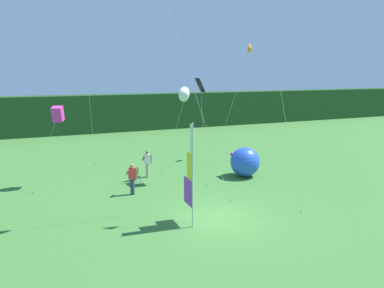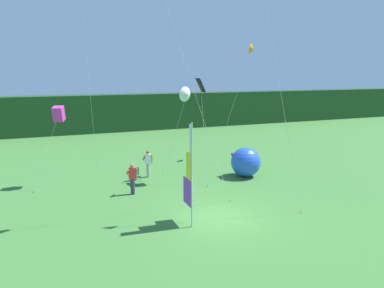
{
  "view_description": "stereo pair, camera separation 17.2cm",
  "coord_description": "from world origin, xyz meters",
  "px_view_note": "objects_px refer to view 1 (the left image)",
  "views": [
    {
      "loc": [
        -6.69,
        -13.57,
        6.37
      ],
      "look_at": [
        -0.15,
        2.76,
        2.84
      ],
      "focal_mm": 33.73,
      "sensor_mm": 36.0,
      "label": 1
    },
    {
      "loc": [
        -6.53,
        -13.63,
        6.37
      ],
      "look_at": [
        -0.15,
        2.76,
        2.84
      ],
      "focal_mm": 33.73,
      "sensor_mm": 36.0,
      "label": 2
    }
  ],
  "objects_px": {
    "folding_chair": "(135,175)",
    "kite_black_diamond_4": "(200,90)",
    "person_near_banner": "(147,163)",
    "kite_magenta_box_3": "(58,114)",
    "kite_white_delta_2": "(186,95)",
    "banner_flag": "(190,176)",
    "person_mid_field": "(132,178)",
    "kite_orange_delta_5": "(250,49)",
    "inflatable_balloon": "(245,162)"
  },
  "relations": [
    {
      "from": "folding_chair",
      "to": "kite_white_delta_2",
      "type": "bearing_deg",
      "value": 3.8
    },
    {
      "from": "person_mid_field",
      "to": "banner_flag",
      "type": "bearing_deg",
      "value": -72.88
    },
    {
      "from": "person_mid_field",
      "to": "kite_orange_delta_5",
      "type": "xyz_separation_m",
      "value": [
        10.17,
        5.49,
        7.07
      ]
    },
    {
      "from": "banner_flag",
      "to": "kite_magenta_box_3",
      "type": "bearing_deg",
      "value": 121.58
    },
    {
      "from": "banner_flag",
      "to": "kite_white_delta_2",
      "type": "distance_m",
      "value": 7.75
    },
    {
      "from": "folding_chair",
      "to": "inflatable_balloon",
      "type": "bearing_deg",
      "value": -9.78
    },
    {
      "from": "person_mid_field",
      "to": "kite_black_diamond_4",
      "type": "distance_m",
      "value": 6.33
    },
    {
      "from": "person_near_banner",
      "to": "kite_magenta_box_3",
      "type": "bearing_deg",
      "value": 176.11
    },
    {
      "from": "kite_white_delta_2",
      "to": "kite_orange_delta_5",
      "type": "xyz_separation_m",
      "value": [
        6.33,
        3.39,
        2.92
      ]
    },
    {
      "from": "banner_flag",
      "to": "inflatable_balloon",
      "type": "xyz_separation_m",
      "value": [
        5.78,
        5.4,
        -1.19
      ]
    },
    {
      "from": "banner_flag",
      "to": "kite_white_delta_2",
      "type": "bearing_deg",
      "value": 70.37
    },
    {
      "from": "inflatable_balloon",
      "to": "folding_chair",
      "type": "distance_m",
      "value": 6.75
    },
    {
      "from": "kite_white_delta_2",
      "to": "kite_magenta_box_3",
      "type": "xyz_separation_m",
      "value": [
        -7.2,
        1.03,
        -0.96
      ]
    },
    {
      "from": "kite_white_delta_2",
      "to": "kite_magenta_box_3",
      "type": "bearing_deg",
      "value": 171.84
    },
    {
      "from": "person_mid_field",
      "to": "kite_black_diamond_4",
      "type": "height_order",
      "value": "kite_black_diamond_4"
    },
    {
      "from": "kite_black_diamond_4",
      "to": "folding_chair",
      "type": "bearing_deg",
      "value": 167.84
    },
    {
      "from": "inflatable_balloon",
      "to": "banner_flag",
      "type": "bearing_deg",
      "value": -136.93
    },
    {
      "from": "inflatable_balloon",
      "to": "kite_magenta_box_3",
      "type": "distance_m",
      "value": 11.28
    },
    {
      "from": "person_near_banner",
      "to": "kite_white_delta_2",
      "type": "height_order",
      "value": "kite_white_delta_2"
    },
    {
      "from": "kite_magenta_box_3",
      "to": "kite_white_delta_2",
      "type": "bearing_deg",
      "value": -8.16
    },
    {
      "from": "person_near_banner",
      "to": "folding_chair",
      "type": "height_order",
      "value": "person_near_banner"
    },
    {
      "from": "folding_chair",
      "to": "kite_magenta_box_3",
      "type": "height_order",
      "value": "kite_magenta_box_3"
    },
    {
      "from": "inflatable_balloon",
      "to": "kite_white_delta_2",
      "type": "distance_m",
      "value": 5.49
    },
    {
      "from": "kite_white_delta_2",
      "to": "kite_black_diamond_4",
      "type": "xyz_separation_m",
      "value": [
        0.49,
        -1.03,
        0.33
      ]
    },
    {
      "from": "inflatable_balloon",
      "to": "kite_white_delta_2",
      "type": "xyz_separation_m",
      "value": [
        -3.36,
        1.36,
        4.12
      ]
    },
    {
      "from": "kite_magenta_box_3",
      "to": "kite_orange_delta_5",
      "type": "bearing_deg",
      "value": 9.86
    },
    {
      "from": "folding_chair",
      "to": "kite_black_diamond_4",
      "type": "xyz_separation_m",
      "value": [
        3.76,
        -0.81,
        4.86
      ]
    },
    {
      "from": "person_mid_field",
      "to": "folding_chair",
      "type": "relative_size",
      "value": 1.87
    },
    {
      "from": "kite_white_delta_2",
      "to": "kite_orange_delta_5",
      "type": "height_order",
      "value": "kite_orange_delta_5"
    },
    {
      "from": "person_near_banner",
      "to": "inflatable_balloon",
      "type": "relative_size",
      "value": 0.91
    },
    {
      "from": "folding_chair",
      "to": "kite_white_delta_2",
      "type": "xyz_separation_m",
      "value": [
        3.27,
        0.22,
        4.52
      ]
    },
    {
      "from": "person_near_banner",
      "to": "folding_chair",
      "type": "relative_size",
      "value": 1.87
    },
    {
      "from": "kite_orange_delta_5",
      "to": "kite_black_diamond_4",
      "type": "bearing_deg",
      "value": -142.93
    },
    {
      "from": "kite_white_delta_2",
      "to": "kite_black_diamond_4",
      "type": "height_order",
      "value": "kite_black_diamond_4"
    },
    {
      "from": "folding_chair",
      "to": "kite_magenta_box_3",
      "type": "xyz_separation_m",
      "value": [
        -3.93,
        1.25,
        3.56
      ]
    },
    {
      "from": "kite_black_diamond_4",
      "to": "kite_orange_delta_5",
      "type": "distance_m",
      "value": 7.77
    },
    {
      "from": "folding_chair",
      "to": "kite_black_diamond_4",
      "type": "distance_m",
      "value": 6.2
    },
    {
      "from": "person_near_banner",
      "to": "kite_magenta_box_3",
      "type": "relative_size",
      "value": 0.37
    },
    {
      "from": "kite_orange_delta_5",
      "to": "inflatable_balloon",
      "type": "bearing_deg",
      "value": -122.01
    },
    {
      "from": "folding_chair",
      "to": "kite_orange_delta_5",
      "type": "relative_size",
      "value": 0.11
    },
    {
      "from": "person_mid_field",
      "to": "folding_chair",
      "type": "bearing_deg",
      "value": 73.18
    },
    {
      "from": "person_near_banner",
      "to": "kite_white_delta_2",
      "type": "xyz_separation_m",
      "value": [
        2.27,
        -0.7,
        4.15
      ]
    },
    {
      "from": "person_mid_field",
      "to": "kite_black_diamond_4",
      "type": "relative_size",
      "value": 0.28
    },
    {
      "from": "person_near_banner",
      "to": "kite_orange_delta_5",
      "type": "bearing_deg",
      "value": 17.35
    },
    {
      "from": "kite_white_delta_2",
      "to": "kite_orange_delta_5",
      "type": "bearing_deg",
      "value": 28.13
    },
    {
      "from": "banner_flag",
      "to": "kite_orange_delta_5",
      "type": "distance_m",
      "value": 14.61
    },
    {
      "from": "kite_orange_delta_5",
      "to": "kite_white_delta_2",
      "type": "bearing_deg",
      "value": -151.87
    },
    {
      "from": "kite_magenta_box_3",
      "to": "kite_black_diamond_4",
      "type": "bearing_deg",
      "value": -15.0
    },
    {
      "from": "person_mid_field",
      "to": "folding_chair",
      "type": "height_order",
      "value": "person_mid_field"
    },
    {
      "from": "person_near_banner",
      "to": "kite_white_delta_2",
      "type": "relative_size",
      "value": 0.3
    }
  ]
}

